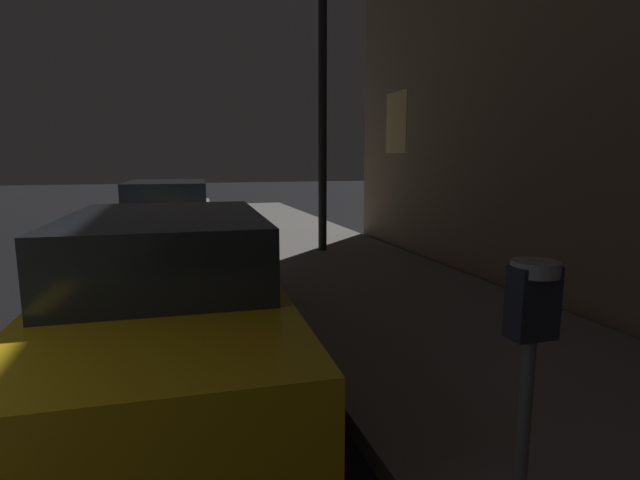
{
  "coord_description": "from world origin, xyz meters",
  "views": [
    {
      "loc": [
        2.89,
        -1.68,
        1.88
      ],
      "look_at": [
        3.97,
        1.83,
        1.27
      ],
      "focal_mm": 27.48,
      "sensor_mm": 36.0,
      "label": 1
    }
  ],
  "objects_px": {
    "parking_meter": "(530,338)",
    "car_yellow_cab": "(169,297)",
    "car_silver": "(168,215)",
    "street_lamp": "(323,49)"
  },
  "relations": [
    {
      "from": "parking_meter",
      "to": "car_yellow_cab",
      "type": "relative_size",
      "value": 0.29
    },
    {
      "from": "parking_meter",
      "to": "car_yellow_cab",
      "type": "height_order",
      "value": "parking_meter"
    },
    {
      "from": "parking_meter",
      "to": "car_silver",
      "type": "distance_m",
      "value": 9.39
    },
    {
      "from": "car_silver",
      "to": "street_lamp",
      "type": "relative_size",
      "value": 0.82
    },
    {
      "from": "parking_meter",
      "to": "car_silver",
      "type": "bearing_deg",
      "value": 98.72
    },
    {
      "from": "car_yellow_cab",
      "to": "street_lamp",
      "type": "relative_size",
      "value": 0.81
    },
    {
      "from": "parking_meter",
      "to": "street_lamp",
      "type": "relative_size",
      "value": 0.24
    },
    {
      "from": "car_yellow_cab",
      "to": "car_silver",
      "type": "xyz_separation_m",
      "value": [
        0.0,
        6.57,
        0.0
      ]
    },
    {
      "from": "car_yellow_cab",
      "to": "street_lamp",
      "type": "distance_m",
      "value": 6.3
    },
    {
      "from": "street_lamp",
      "to": "car_silver",
      "type": "bearing_deg",
      "value": 145.85
    }
  ]
}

